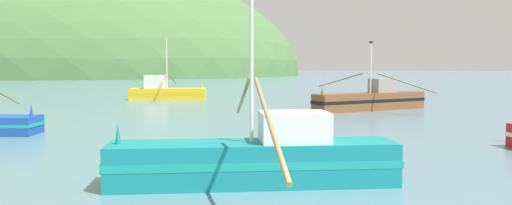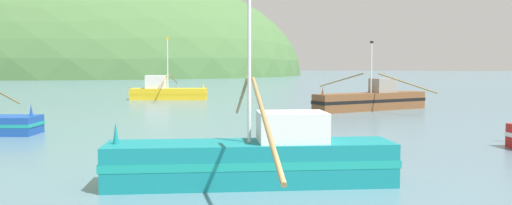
{
  "view_description": "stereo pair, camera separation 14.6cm",
  "coord_description": "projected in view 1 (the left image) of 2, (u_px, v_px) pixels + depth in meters",
  "views": [
    {
      "loc": [
        -0.72,
        -10.4,
        3.97
      ],
      "look_at": [
        -5.2,
        24.83,
        1.4
      ],
      "focal_mm": 37.68,
      "sensor_mm": 36.0,
      "label": 1
    },
    {
      "loc": [
        -0.58,
        -10.38,
        3.97
      ],
      "look_at": [
        -5.2,
        24.83,
        1.4
      ],
      "focal_mm": 37.68,
      "sensor_mm": 36.0,
      "label": 2
    }
  ],
  "objects": [
    {
      "name": "fishing_boat_brown",
      "position": [
        371.0,
        100.0,
        45.86
      ],
      "size": [
        10.02,
        11.33,
        5.89
      ],
      "rotation": [
        0.0,
        0.0,
        3.8
      ],
      "color": "brown",
      "rests_on": "ground"
    },
    {
      "name": "hill_far_left",
      "position": [
        64.0,
        75.0,
        193.63
      ],
      "size": [
        169.57,
        135.65,
        78.85
      ],
      "primitive_type": "ellipsoid",
      "color": "#47703D",
      "rests_on": "ground"
    },
    {
      "name": "hill_mid_right",
      "position": [
        15.0,
        73.0,
        219.68
      ],
      "size": [
        164.53,
        131.62,
        52.7
      ],
      "primitive_type": "ellipsoid",
      "color": "#2D562D",
      "rests_on": "ground"
    },
    {
      "name": "fishing_boat_yellow",
      "position": [
        166.0,
        92.0,
        59.28
      ],
      "size": [
        8.61,
        12.85,
        6.85
      ],
      "rotation": [
        0.0,
        0.0,
        0.14
      ],
      "color": "gold",
      "rests_on": "ground"
    },
    {
      "name": "hill_far_center",
      "position": [
        145.0,
        73.0,
        236.54
      ],
      "size": [
        113.15,
        90.52,
        44.89
      ],
      "primitive_type": "ellipsoid",
      "color": "#516B38",
      "rests_on": "ground"
    },
    {
      "name": "fishing_boat_teal",
      "position": [
        257.0,
        159.0,
        17.62
      ],
      "size": [
        9.71,
        14.81,
        7.81
      ],
      "rotation": [
        0.0,
        0.0,
        3.37
      ],
      "color": "#147F84",
      "rests_on": "ground"
    }
  ]
}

